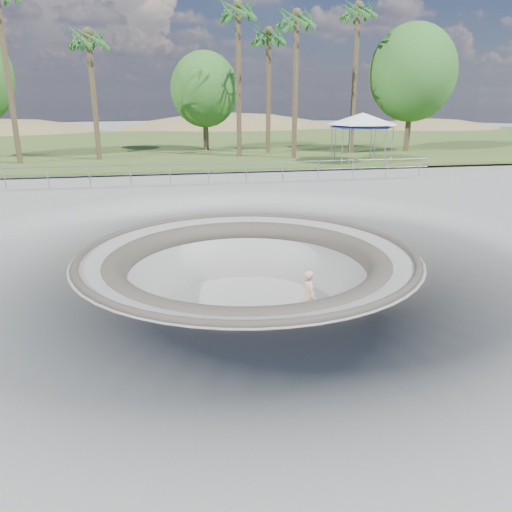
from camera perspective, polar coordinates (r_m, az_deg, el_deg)
name	(u,v)px	position (r m, az deg, el deg)	size (l,w,h in m)	color
ground	(247,253)	(15.18, -0.98, 0.37)	(180.00, 180.00, 0.00)	gray
skate_bowl	(248,308)	(15.83, -0.95, -5.96)	(14.00, 14.00, 4.10)	gray
grass_strip	(186,144)	(48.52, -8.01, 12.57)	(180.00, 36.00, 0.12)	#405923
distant_hills	(206,180)	(72.64, -5.76, 8.61)	(103.20, 45.00, 28.60)	#7F6244
safety_railing	(209,173)	(26.66, -5.45, 9.44)	(25.00, 0.06, 1.03)	gray
skateboard	(308,323)	(14.92, 5.91, -7.60)	(0.88, 0.45, 0.09)	brown
skater	(308,297)	(14.59, 6.01, -4.66)	(0.59, 0.39, 1.62)	#DFA990
canopy_white	(363,119)	(34.94, 12.08, 15.08)	(6.35, 6.35, 3.21)	gray
canopy_blue	(361,122)	(34.90, 11.88, 14.74)	(5.79, 5.79, 2.97)	gray
palm_b	(88,41)	(37.26, -18.61, 22.28)	(2.60, 2.60, 9.10)	brown
palm_c	(238,15)	(37.71, -2.08, 25.81)	(2.60, 2.60, 11.05)	brown
palm_d	(269,39)	(40.02, 1.47, 23.54)	(2.60, 2.60, 9.68)	brown
palm_e	(297,23)	(36.69, 4.69, 24.98)	(2.60, 2.60, 10.35)	brown
palm_f	(358,16)	(40.79, 11.61, 25.29)	(2.60, 2.60, 11.36)	brown
bushy_tree_mid	(205,90)	(42.21, -5.89, 18.39)	(5.41, 4.92, 7.81)	brown
bushy_tree_right	(413,73)	(42.93, 17.49, 19.32)	(6.76, 6.15, 9.76)	brown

